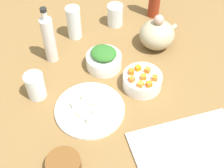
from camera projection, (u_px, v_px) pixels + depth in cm
name	position (u px, v px, depth cm)	size (l,w,h in cm)	color
tabletop	(112.00, 96.00, 110.73)	(190.00, 190.00, 3.00)	brown
cutting_board	(190.00, 149.00, 94.46)	(34.34, 21.09, 1.00)	white
plate_tofu	(90.00, 110.00, 104.16)	(23.42, 23.42, 1.20)	white
bowl_greens	(104.00, 61.00, 116.57)	(13.21, 13.21, 5.28)	white
bowl_carrots	(142.00, 81.00, 109.98)	(13.77, 13.77, 5.30)	white
bowl_small_side	(64.00, 165.00, 89.39)	(10.15, 10.15, 3.97)	brown
teapot	(157.00, 34.00, 122.04)	(15.57, 13.77, 14.70)	tan
bottle_1	(49.00, 39.00, 113.83)	(4.60, 4.60, 23.28)	silver
drinking_glass_0	(74.00, 23.00, 125.07)	(5.74, 5.74, 13.82)	white
drinking_glass_1	(35.00, 86.00, 105.53)	(6.54, 6.54, 9.67)	white
drinking_glass_2	(115.00, 15.00, 132.11)	(6.65, 6.65, 9.34)	white
carrot_cube_0	(132.00, 79.00, 105.69)	(1.80, 1.80, 1.80)	orange
carrot_cube_1	(138.00, 68.00, 109.18)	(1.80, 1.80, 1.80)	orange
carrot_cube_2	(147.00, 70.00, 108.50)	(1.80, 1.80, 1.80)	orange
carrot_cube_3	(155.00, 78.00, 106.06)	(1.80, 1.80, 1.80)	orange
carrot_cube_4	(144.00, 77.00, 106.38)	(1.80, 1.80, 1.80)	orange
carrot_cube_5	(131.00, 72.00, 108.04)	(1.80, 1.80, 1.80)	orange
carrot_cube_6	(149.00, 84.00, 104.21)	(1.80, 1.80, 1.80)	orange
carrot_cube_7	(140.00, 84.00, 104.13)	(1.80, 1.80, 1.80)	orange
chopped_greens_mound	(104.00, 53.00, 113.46)	(9.83, 8.85, 3.03)	#2C6524
tofu_cube_0	(93.00, 103.00, 103.98)	(2.20, 2.20, 2.20)	silver
tofu_cube_1	(81.00, 114.00, 101.00)	(2.20, 2.20, 2.20)	#F7F6CC
tofu_cube_2	(96.00, 111.00, 101.62)	(2.20, 2.20, 2.20)	white
tofu_cube_3	(104.00, 105.00, 103.27)	(2.20, 2.20, 2.20)	white
tofu_cube_4	(85.00, 97.00, 105.57)	(2.20, 2.20, 2.20)	#F0F5CA
tofu_cube_5	(75.00, 104.00, 103.44)	(2.20, 2.20, 2.20)	white
tofu_cube_6	(90.00, 120.00, 99.42)	(2.20, 2.20, 2.20)	silver
dumpling_0	(193.00, 147.00, 92.87)	(5.69, 5.00, 2.42)	beige
dumpling_1	(148.00, 142.00, 94.35)	(5.89, 5.52, 2.11)	beige
dumpling_2	(190.00, 126.00, 97.56)	(5.81, 5.56, 2.86)	beige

